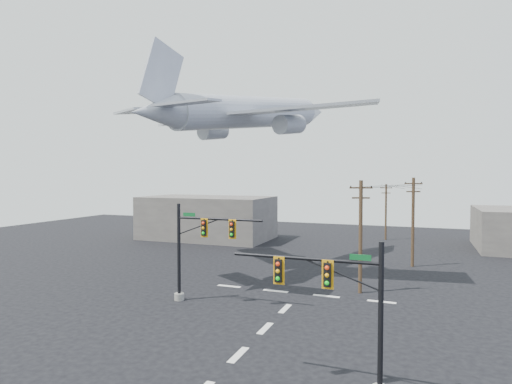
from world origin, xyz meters
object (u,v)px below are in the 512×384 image
at_px(utility_pole_a, 361,234).
at_px(signal_mast_far, 196,250).
at_px(signal_mast_near, 345,310).
at_px(utility_pole_b, 413,220).
at_px(airliner, 250,113).
at_px(utility_pole_c, 386,211).

bearing_deg(utility_pole_a, signal_mast_far, -164.78).
distance_m(signal_mast_near, signal_mast_far, 14.93).
distance_m(signal_mast_far, utility_pole_b, 23.17).
relative_size(utility_pole_a, airliner, 0.32).
distance_m(signal_mast_far, utility_pole_a, 12.57).
height_order(utility_pole_c, airliner, airliner).
distance_m(utility_pole_a, utility_pole_b, 12.15).
height_order(utility_pole_b, airliner, airliner).
distance_m(signal_mast_near, utility_pole_c, 44.66).
bearing_deg(utility_pole_a, utility_pole_b, 55.88).
bearing_deg(signal_mast_far, utility_pole_c, 73.74).
height_order(signal_mast_far, airliner, airliner).
xyz_separation_m(utility_pole_b, airliner, (-14.78, -6.42, 10.45)).
xyz_separation_m(utility_pole_a, utility_pole_b, (3.61, 11.60, 0.08)).
distance_m(signal_mast_near, utility_pole_b, 27.27).
bearing_deg(signal_mast_far, airliner, 92.62).
bearing_deg(utility_pole_b, airliner, -179.52).
xyz_separation_m(signal_mast_near, utility_pole_b, (2.25, 27.16, 1.16)).
bearing_deg(utility_pole_b, signal_mast_far, -150.94).
height_order(signal_mast_near, utility_pole_b, utility_pole_b).
relative_size(signal_mast_near, utility_pole_a, 0.78).
xyz_separation_m(utility_pole_a, utility_pole_c, (-0.20, 29.08, -0.44)).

